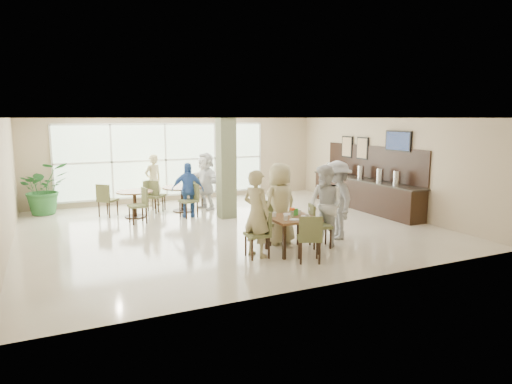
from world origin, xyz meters
name	(u,v)px	position (x,y,z in m)	size (l,w,h in m)	color
ground	(229,228)	(0.00, 0.00, 0.00)	(10.00, 10.00, 0.00)	beige
room_shell	(229,162)	(0.00, 0.00, 1.70)	(10.00, 10.00, 10.00)	white
window_bank	(166,160)	(-0.50, 4.46, 1.40)	(7.00, 0.04, 7.00)	silver
column	(226,168)	(0.40, 1.20, 1.40)	(0.45, 0.45, 2.80)	#68724F
main_table	(292,221)	(0.41, -2.53, 0.66)	(0.95, 0.95, 0.75)	brown
round_table_left	(135,198)	(-1.95, 2.35, 0.56)	(1.02, 1.02, 0.75)	brown
round_table_right	(182,192)	(-0.49, 2.59, 0.59)	(1.21, 1.21, 0.75)	brown
chairs_main_table	(290,230)	(0.38, -2.52, 0.47)	(2.08, 2.02, 0.95)	#515D33
chairs_table_left	(133,201)	(-1.98, 2.38, 0.47)	(1.97, 1.83, 0.95)	#515D33
chairs_table_right	(182,196)	(-0.49, 2.58, 0.47)	(2.10, 1.97, 0.95)	#515D33
tabletop_clutter	(293,214)	(0.43, -2.55, 0.81)	(0.75, 0.72, 0.21)	white
buffet_counter	(364,191)	(4.70, 0.51, 0.55)	(0.64, 4.70, 1.95)	black
wall_tv	(398,141)	(4.94, -0.60, 2.15)	(0.06, 1.00, 0.58)	black
framed_art_a	(362,148)	(4.95, 1.00, 1.85)	(0.05, 0.55, 0.70)	black
framed_art_b	(347,147)	(4.95, 1.80, 1.85)	(0.05, 0.55, 0.70)	black
potted_plant	(44,188)	(-4.27, 3.90, 0.76)	(1.38, 1.38, 1.53)	#2B6C31
teen_left	(257,214)	(-0.39, -2.49, 0.89)	(0.65, 0.43, 1.78)	tan
teen_far	(280,204)	(0.49, -1.85, 0.91)	(0.89, 0.49, 1.82)	tan
teen_right	(325,206)	(1.30, -2.43, 0.90)	(0.87, 0.68, 1.79)	white
teen_standing	(337,200)	(1.90, -2.02, 0.91)	(1.18, 0.68, 1.83)	#A8A8AB
adult_a	(188,190)	(-0.55, 1.80, 0.78)	(0.91, 0.52, 1.55)	#4171C4
adult_b	(206,181)	(0.27, 2.63, 0.88)	(1.63, 0.70, 1.76)	white
adult_standing	(153,180)	(-1.09, 3.80, 0.83)	(0.60, 0.40, 1.66)	tan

